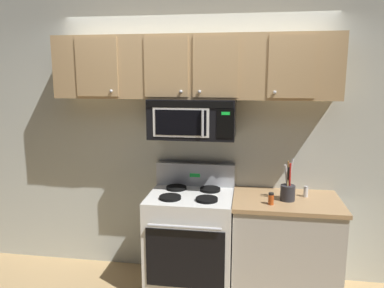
# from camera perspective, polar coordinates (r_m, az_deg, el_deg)

# --- Properties ---
(back_wall) EXTENTS (5.20, 0.10, 2.70)m
(back_wall) POSITION_cam_1_polar(r_m,az_deg,el_deg) (3.60, 0.72, 0.88)
(back_wall) COLOR silver
(back_wall) RESTS_ON ground_plane
(stove_range) EXTENTS (0.76, 0.69, 1.12)m
(stove_range) POSITION_cam_1_polar(r_m,az_deg,el_deg) (3.52, -0.17, -14.47)
(stove_range) COLOR white
(stove_range) RESTS_ON ground_plane
(over_range_microwave) EXTENTS (0.76, 0.43, 0.35)m
(over_range_microwave) POSITION_cam_1_polar(r_m,az_deg,el_deg) (3.32, 0.13, 3.98)
(over_range_microwave) COLOR black
(upper_cabinets) EXTENTS (2.50, 0.36, 0.55)m
(upper_cabinets) POSITION_cam_1_polar(r_m,az_deg,el_deg) (3.33, 0.22, 11.76)
(upper_cabinets) COLOR tan
(counter_segment) EXTENTS (0.93, 0.65, 0.90)m
(counter_segment) POSITION_cam_1_polar(r_m,az_deg,el_deg) (3.51, 14.02, -15.14)
(counter_segment) COLOR #BCB7AD
(counter_segment) RESTS_ON ground_plane
(utensil_crock_charcoal) EXTENTS (0.12, 0.12, 0.36)m
(utensil_crock_charcoal) POSITION_cam_1_polar(r_m,az_deg,el_deg) (3.28, 14.56, -6.91)
(utensil_crock_charcoal) COLOR #2D2D33
(utensil_crock_charcoal) RESTS_ON counter_segment
(salt_shaker) EXTENTS (0.04, 0.04, 0.10)m
(salt_shaker) POSITION_cam_1_polar(r_m,az_deg,el_deg) (3.43, 17.14, -7.03)
(salt_shaker) COLOR white
(salt_shaker) RESTS_ON counter_segment
(spice_jar) EXTENTS (0.05, 0.05, 0.10)m
(spice_jar) POSITION_cam_1_polar(r_m,az_deg,el_deg) (3.16, 12.10, -8.26)
(spice_jar) COLOR #C64C19
(spice_jar) RESTS_ON counter_segment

